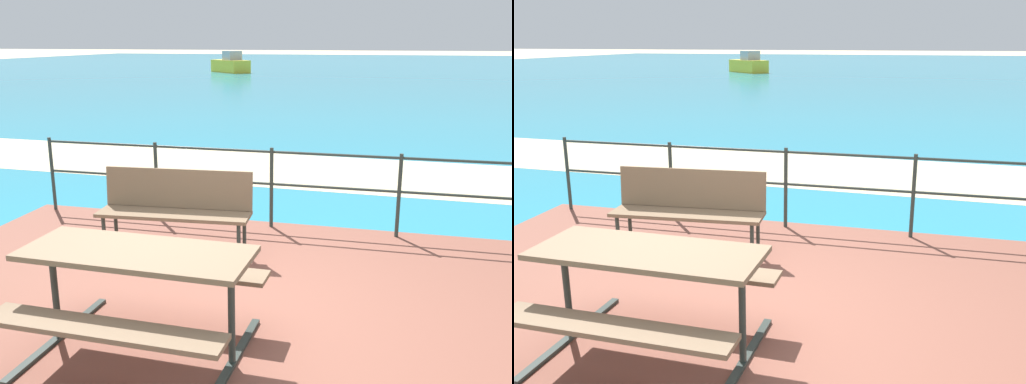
{
  "view_description": "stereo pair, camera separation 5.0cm",
  "coord_description": "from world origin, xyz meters",
  "views": [
    {
      "loc": [
        1.4,
        -3.9,
        2.25
      ],
      "look_at": [
        -0.09,
        2.02,
        0.59
      ],
      "focal_mm": 39.5,
      "sensor_mm": 36.0,
      "label": 1
    },
    {
      "loc": [
        1.45,
        -3.88,
        2.25
      ],
      "look_at": [
        -0.09,
        2.02,
        0.59
      ],
      "focal_mm": 39.5,
      "sensor_mm": 36.0,
      "label": 2
    }
  ],
  "objects": [
    {
      "name": "ground_plane",
      "position": [
        0.0,
        0.0,
        0.0
      ],
      "size": [
        240.0,
        240.0,
        0.0
      ],
      "primitive_type": "plane",
      "color": "beige"
    },
    {
      "name": "patio_paving",
      "position": [
        0.0,
        0.0,
        0.03
      ],
      "size": [
        6.4,
        5.2,
        0.06
      ],
      "primitive_type": "cube",
      "color": "brown",
      "rests_on": "ground"
    },
    {
      "name": "sea_water",
      "position": [
        0.0,
        40.0,
        0.01
      ],
      "size": [
        90.0,
        90.0,
        0.01
      ],
      "primitive_type": "cube",
      "color": "teal",
      "rests_on": "ground"
    },
    {
      "name": "beach_strip",
      "position": [
        0.0,
        5.74,
        0.01
      ],
      "size": [
        54.06,
        4.38,
        0.01
      ],
      "primitive_type": "cube",
      "rotation": [
        0.0,
        0.0,
        -0.03
      ],
      "color": "beige",
      "rests_on": "ground"
    },
    {
      "name": "picnic_table",
      "position": [
        -0.29,
        -0.56,
        0.64
      ],
      "size": [
        1.64,
        1.3,
        0.78
      ],
      "rotation": [
        0.0,
        0.0,
        -0.02
      ],
      "color": "#7A6047",
      "rests_on": "patio_paving"
    },
    {
      "name": "park_bench",
      "position": [
        -0.76,
        1.31,
        0.61
      ],
      "size": [
        1.6,
        0.53,
        0.89
      ],
      "rotation": [
        0.0,
        0.0,
        0.08
      ],
      "color": "#7A6047",
      "rests_on": "patio_paving"
    },
    {
      "name": "railing_fence",
      "position": [
        0.0,
        2.43,
        0.68
      ],
      "size": [
        5.94,
        0.04,
        0.97
      ],
      "color": "#2D3833",
      "rests_on": "patio_paving"
    },
    {
      "name": "boat_mid",
      "position": [
        -10.25,
        34.93,
        0.54
      ],
      "size": [
        3.43,
        3.24,
        1.49
      ],
      "rotation": [
        0.0,
        0.0,
        2.41
      ],
      "color": "yellow",
      "rests_on": "sea_water"
    }
  ]
}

